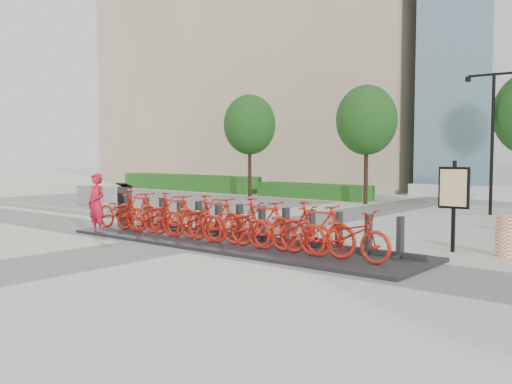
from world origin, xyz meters
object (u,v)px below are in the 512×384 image
Objects in this scene: bike_0 at (121,211)px; map_sign at (454,192)px; worker_red at (96,204)px; jersey_barrier at (96,196)px; kiosk at (125,205)px; construction_barrel at (507,236)px.

bike_0 is 0.95× the size of map_sign.
jersey_barrier is (-7.35, 5.13, -0.43)m from worker_red.
map_sign is at bearing -71.86° from bike_0.
bike_0 is at bearing -52.67° from kiosk.
jersey_barrier is at bearing 144.85° from worker_red.
worker_red is 10.23m from construction_barrel.
worker_red is 0.81× the size of map_sign.
bike_0 is at bearing -28.23° from jersey_barrier.
kiosk is 7.83m from jersey_barrier.
construction_barrel is (9.42, 2.91, -0.14)m from bike_0.
worker_red is at bearing -32.54° from jersey_barrier.
kiosk is at bearing 45.74° from bike_0.
kiosk is (-0.65, 0.63, 0.09)m from bike_0.
jersey_barrier is 1.02× the size of map_sign.
map_sign reaches higher than bike_0.
jersey_barrier is (-16.91, 1.52, -0.05)m from construction_barrel.
map_sign is at bearing 21.78° from worker_red.
bike_0 is 0.93× the size of jersey_barrier.
worker_red reaches higher than bike_0.
kiosk reaches higher than jersey_barrier.
map_sign is (8.47, 3.43, 0.52)m from worker_red.
bike_0 is at bearing -166.61° from map_sign.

